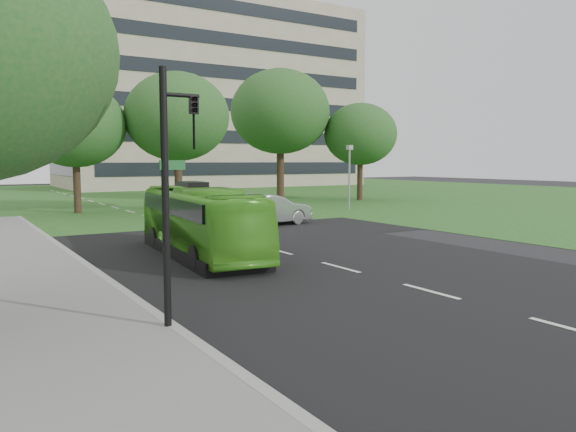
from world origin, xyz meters
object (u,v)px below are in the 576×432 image
object	(u,v)px
bus	(200,222)
camera_pole	(349,168)
office_building	(209,97)
sedan	(268,210)
traffic_light	(173,179)
tree_park_c	(177,117)
tree_park_b	(75,125)
tree_park_e	(360,134)
tree_park_d	(280,112)

from	to	relation	value
bus	camera_pole	size ratio (longest dim) A/B	1.97
office_building	sedan	world-z (taller)	office_building
traffic_light	tree_park_c	bearing A→B (deg)	71.62
bus	sedan	distance (m)	10.02
tree_park_b	office_building	bearing A→B (deg)	54.37
tree_park_c	tree_park_e	world-z (taller)	tree_park_c
camera_pole	tree_park_e	bearing A→B (deg)	22.72
tree_park_b	tree_park_d	distance (m)	18.04
tree_park_e	sedan	bearing A→B (deg)	-142.57
tree_park_c	sedan	xyz separation A→B (m)	(0.76, -11.39, -5.70)
sedan	camera_pole	bearing A→B (deg)	-70.62
tree_park_c	camera_pole	xyz separation A→B (m)	(10.73, -5.74, -3.57)
tree_park_c	tree_park_d	bearing A→B (deg)	22.40
tree_park_b	tree_park_e	world-z (taller)	tree_park_b
bus	office_building	bearing A→B (deg)	70.73
office_building	tree_park_d	size ratio (longest dim) A/B	3.51
office_building	traffic_light	distance (m)	70.59
tree_park_b	sedan	world-z (taller)	tree_park_b
bus	tree_park_e	bearing A→B (deg)	45.15
tree_park_d	sedan	distance (m)	20.27
tree_park_b	tree_park_c	distance (m)	6.74
tree_park_d	bus	bearing A→B (deg)	-126.82
tree_park_b	traffic_light	world-z (taller)	tree_park_b
office_building	bus	size ratio (longest dim) A/B	4.41
tree_park_d	tree_park_c	bearing A→B (deg)	-157.60
office_building	bus	world-z (taller)	office_building
bus	sedan	size ratio (longest dim) A/B	1.77
tree_park_e	tree_park_c	bearing A→B (deg)	-175.34
tree_park_d	sedan	size ratio (longest dim) A/B	2.23
tree_park_b	sedan	distance (m)	15.65
tree_park_d	traffic_light	bearing A→B (deg)	-124.19
sedan	office_building	bearing A→B (deg)	-30.62
tree_park_b	tree_park_c	world-z (taller)	tree_park_c
sedan	traffic_light	xyz separation A→B (m)	(-11.03, -15.54, 2.29)
office_building	tree_park_c	size ratio (longest dim) A/B	4.15
office_building	traffic_light	size ratio (longest dim) A/B	7.52
office_building	traffic_light	bearing A→B (deg)	-114.48
tree_park_d	tree_park_e	xyz separation A→B (m)	(6.36, -3.17, -1.91)
tree_park_e	bus	distance (m)	31.36
tree_park_b	traffic_light	bearing A→B (deg)	-97.49
bus	sedan	xyz separation A→B (m)	(6.97, 7.20, -0.42)
tree_park_d	tree_park_b	bearing A→B (deg)	-170.14
traffic_light	camera_pole	world-z (taller)	traffic_light
tree_park_d	tree_park_e	world-z (taller)	tree_park_d
tree_park_c	tree_park_d	distance (m)	12.11
camera_pole	office_building	bearing A→B (deg)	55.46
tree_park_e	traffic_light	xyz separation A→B (m)	(-27.78, -28.36, -2.69)
tree_park_c	sedan	bearing A→B (deg)	-86.19
tree_park_d	tree_park_e	size ratio (longest dim) A/B	1.33
traffic_light	camera_pole	xyz separation A→B (m)	(21.00, 21.19, -0.16)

